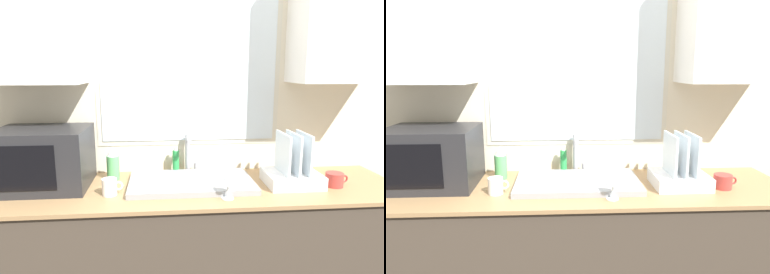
% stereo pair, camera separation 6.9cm
% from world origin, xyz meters
% --- Properties ---
extents(countertop, '(2.27, 0.63, 0.89)m').
position_xyz_m(countertop, '(0.00, 0.30, 0.44)').
color(countertop, '#42382D').
rests_on(countertop, ground_plane).
extents(wall_back, '(6.00, 0.38, 2.60)m').
position_xyz_m(wall_back, '(0.00, 0.59, 1.41)').
color(wall_back, beige).
rests_on(wall_back, ground_plane).
extents(sink_basin, '(0.67, 0.40, 0.03)m').
position_xyz_m(sink_basin, '(-0.01, 0.32, 0.90)').
color(sink_basin, gray).
rests_on(sink_basin, countertop).
extents(faucet, '(0.08, 0.16, 0.24)m').
position_xyz_m(faucet, '(-0.01, 0.53, 1.03)').
color(faucet, '#99999E').
rests_on(faucet, countertop).
extents(microwave, '(0.47, 0.39, 0.32)m').
position_xyz_m(microwave, '(-0.80, 0.37, 1.05)').
color(microwave, '#232326').
rests_on(microwave, countertop).
extents(dish_rack, '(0.29, 0.26, 0.29)m').
position_xyz_m(dish_rack, '(0.54, 0.28, 0.96)').
color(dish_rack, white).
rests_on(dish_rack, countertop).
extents(spray_bottle, '(0.07, 0.07, 0.19)m').
position_xyz_m(spray_bottle, '(-0.45, 0.45, 0.98)').
color(spray_bottle, '#59B266').
rests_on(spray_bottle, countertop).
extents(soap_bottle, '(0.04, 0.04, 0.17)m').
position_xyz_m(soap_bottle, '(-0.09, 0.54, 0.96)').
color(soap_bottle, '#268C3F').
rests_on(soap_bottle, countertop).
extents(mug_near_sink, '(0.11, 0.07, 0.09)m').
position_xyz_m(mug_near_sink, '(-0.44, 0.21, 0.93)').
color(mug_near_sink, white).
rests_on(mug_near_sink, countertop).
extents(wine_glass, '(0.07, 0.07, 0.14)m').
position_xyz_m(wine_glass, '(0.15, 0.10, 0.99)').
color(wine_glass, silver).
rests_on(wine_glass, countertop).
extents(mug_by_rack, '(0.13, 0.10, 0.08)m').
position_xyz_m(mug_by_rack, '(0.76, 0.23, 0.93)').
color(mug_by_rack, '#A53833').
rests_on(mug_by_rack, countertop).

